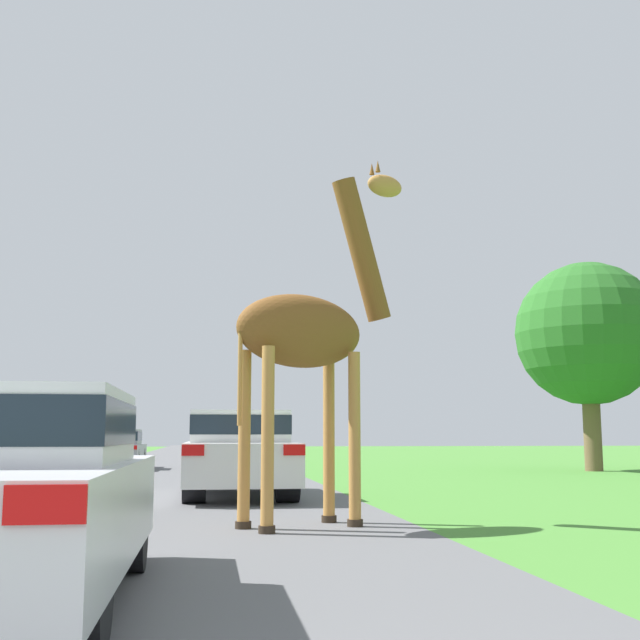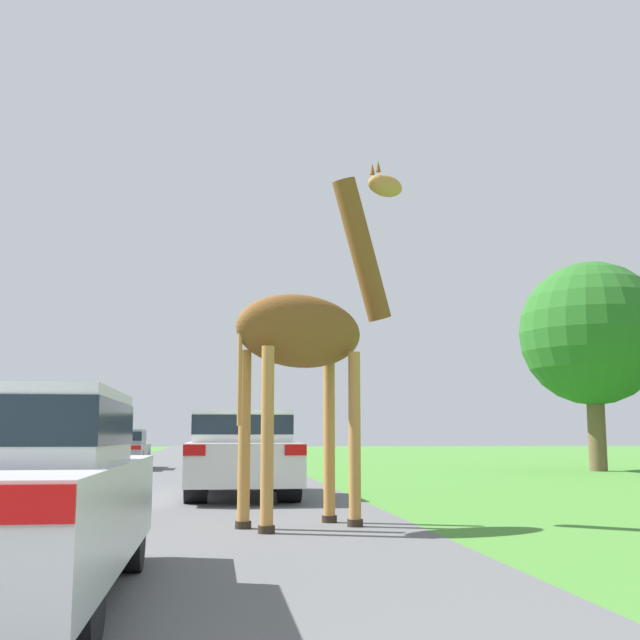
{
  "view_description": "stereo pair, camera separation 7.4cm",
  "coord_description": "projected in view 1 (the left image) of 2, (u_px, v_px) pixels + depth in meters",
  "views": [
    {
      "loc": [
        0.65,
        -0.25,
        1.09
      ],
      "look_at": [
        2.0,
        9.49,
        2.51
      ],
      "focal_mm": 45.0,
      "sensor_mm": 36.0,
      "label": 1
    },
    {
      "loc": [
        0.72,
        -0.26,
        1.09
      ],
      "look_at": [
        2.0,
        9.49,
        2.51
      ],
      "focal_mm": 45.0,
      "sensor_mm": 36.0,
      "label": 2
    }
  ],
  "objects": [
    {
      "name": "car_queue_right",
      "position": [
        239.0,
        451.0,
        14.46
      ],
      "size": [
        1.89,
        4.47,
        1.52
      ],
      "color": "silver",
      "rests_on": "ground"
    },
    {
      "name": "road",
      "position": [
        189.0,
        465.0,
        29.41
      ],
      "size": [
        6.43,
        120.0,
        0.0
      ],
      "color": "#5B5B5E",
      "rests_on": "ground"
    },
    {
      "name": "giraffe_near_road",
      "position": [
        311.0,
        331.0,
        9.96
      ],
      "size": [
        2.46,
        1.5,
        4.77
      ],
      "rotation": [
        0.0,
        0.0,
        -1.12
      ],
      "color": "#B77F3D",
      "rests_on": "ground"
    },
    {
      "name": "car_queue_left",
      "position": [
        113.0,
        448.0,
        26.07
      ],
      "size": [
        1.88,
        3.95,
        1.28
      ],
      "color": "gray",
      "rests_on": "ground"
    },
    {
      "name": "tree_right_cluster",
      "position": [
        588.0,
        334.0,
        25.24
      ],
      "size": [
        4.51,
        4.51,
        6.53
      ],
      "color": "brown",
      "rests_on": "ground"
    }
  ]
}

